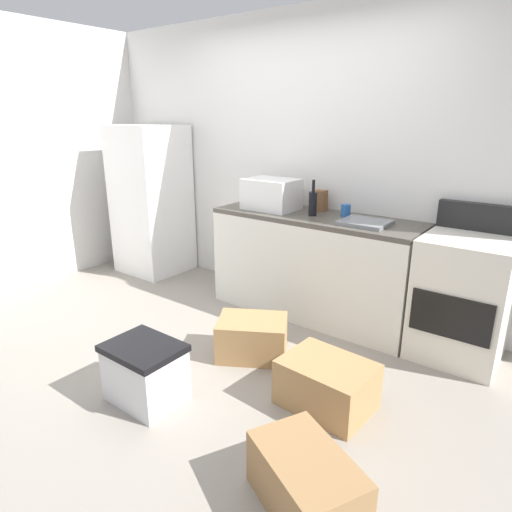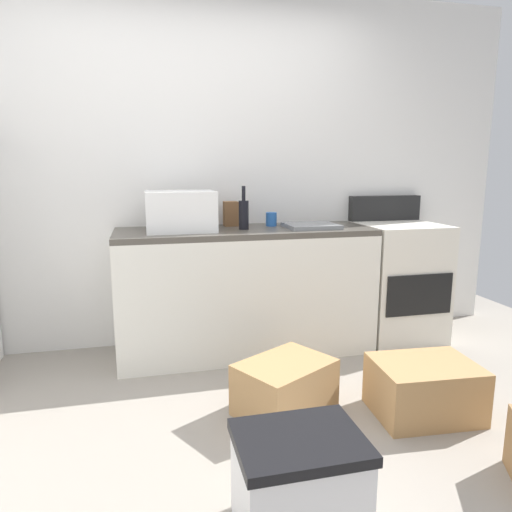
% 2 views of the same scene
% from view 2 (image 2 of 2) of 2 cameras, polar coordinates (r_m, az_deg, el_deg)
% --- Properties ---
extents(ground_plane, '(6.00, 6.00, 0.00)m').
position_cam_2_polar(ground_plane, '(2.39, -2.25, -22.77)').
color(ground_plane, gray).
extents(wall_back, '(5.00, 0.10, 2.60)m').
position_cam_2_polar(wall_back, '(3.52, -7.45, 10.40)').
color(wall_back, silver).
rests_on(wall_back, ground_plane).
extents(kitchen_counter, '(1.80, 0.60, 0.90)m').
position_cam_2_polar(kitchen_counter, '(3.34, -1.30, -4.29)').
color(kitchen_counter, silver).
rests_on(kitchen_counter, ground_plane).
extents(stove_oven, '(0.60, 0.61, 1.10)m').
position_cam_2_polar(stove_oven, '(3.78, 17.07, -2.73)').
color(stove_oven, silver).
rests_on(stove_oven, ground_plane).
extents(microwave, '(0.46, 0.34, 0.27)m').
position_cam_2_polar(microwave, '(3.16, -9.32, 5.49)').
color(microwave, white).
rests_on(microwave, kitchen_counter).
extents(sink_basin, '(0.36, 0.32, 0.03)m').
position_cam_2_polar(sink_basin, '(3.32, 6.83, 3.74)').
color(sink_basin, slate).
rests_on(sink_basin, kitchen_counter).
extents(wine_bottle, '(0.07, 0.07, 0.30)m').
position_cam_2_polar(wine_bottle, '(3.21, -1.54, 5.26)').
color(wine_bottle, black).
rests_on(wine_bottle, kitchen_counter).
extents(coffee_mug, '(0.08, 0.08, 0.10)m').
position_cam_2_polar(coffee_mug, '(3.40, 1.91, 4.57)').
color(coffee_mug, '#2659A5').
rests_on(coffee_mug, kitchen_counter).
extents(knife_block, '(0.10, 0.10, 0.18)m').
position_cam_2_polar(knife_block, '(3.41, -3.15, 5.25)').
color(knife_block, brown).
rests_on(knife_block, kitchen_counter).
extents(cardboard_box_large, '(0.56, 0.44, 0.29)m').
position_cam_2_polar(cardboard_box_large, '(2.75, 20.08, -15.15)').
color(cardboard_box_large, '#A37A4C').
rests_on(cardboard_box_large, ground_plane).
extents(cardboard_box_small, '(0.61, 0.56, 0.29)m').
position_cam_2_polar(cardboard_box_small, '(2.62, 3.60, -15.87)').
color(cardboard_box_small, '#A37A4C').
rests_on(cardboard_box_small, ground_plane).
extents(storage_bin, '(0.46, 0.36, 0.38)m').
position_cam_2_polar(storage_bin, '(1.87, 5.30, -26.23)').
color(storage_bin, silver).
rests_on(storage_bin, ground_plane).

